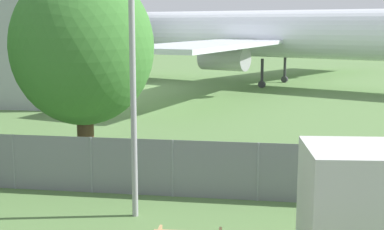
{
  "coord_description": "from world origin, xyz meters",
  "views": [
    {
      "loc": [
        2.94,
        -5.34,
        5.18
      ],
      "look_at": [
        0.13,
        12.94,
        2.0
      ],
      "focal_mm": 50.0,
      "sensor_mm": 36.0,
      "label": 1
    }
  ],
  "objects": [
    {
      "name": "light_mast",
      "position": [
        -0.7,
        8.16,
        5.44
      ],
      "size": [
        0.44,
        0.44,
        9.09
      ],
      "color": "#99999E",
      "rests_on": "ground"
    },
    {
      "name": "tree_behind_benches",
      "position": [
        -3.31,
        11.59,
        4.4
      ],
      "size": [
        4.71,
        4.71,
        7.01
      ],
      "color": "#4C3823",
      "rests_on": "ground"
    },
    {
      "name": "airplane",
      "position": [
        4.27,
        39.78,
        4.25
      ],
      "size": [
        44.99,
        37.52,
        12.1
      ],
      "rotation": [
        0.0,
        0.0,
        -0.42
      ],
      "color": "white",
      "rests_on": "ground"
    },
    {
      "name": "perimeter_fence",
      "position": [
        -0.0,
        9.94,
        0.88
      ],
      "size": [
        56.07,
        0.07,
        1.75
      ],
      "color": "gray",
      "rests_on": "ground"
    }
  ]
}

